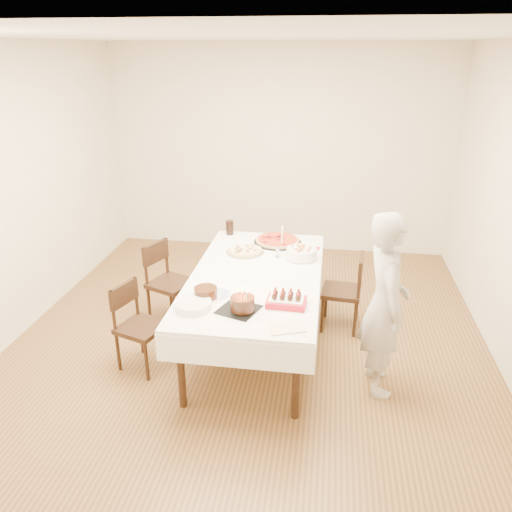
# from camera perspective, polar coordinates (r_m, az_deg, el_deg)

# --- Properties ---
(floor) EXTENTS (5.00, 5.00, 0.00)m
(floor) POSITION_cam_1_polar(r_m,az_deg,el_deg) (4.90, -0.71, -9.54)
(floor) COLOR brown
(floor) RESTS_ON ground
(wall_back) EXTENTS (4.50, 0.04, 2.70)m
(wall_back) POSITION_cam_1_polar(r_m,az_deg,el_deg) (6.75, 2.67, 11.86)
(wall_back) COLOR beige
(wall_back) RESTS_ON floor
(wall_front) EXTENTS (4.50, 0.04, 2.70)m
(wall_front) POSITION_cam_1_polar(r_m,az_deg,el_deg) (2.14, -11.91, -14.06)
(wall_front) COLOR beige
(wall_front) RESTS_ON floor
(wall_left) EXTENTS (0.04, 5.00, 2.70)m
(wall_left) POSITION_cam_1_polar(r_m,az_deg,el_deg) (5.19, -26.32, 6.21)
(wall_left) COLOR beige
(wall_left) RESTS_ON floor
(ceiling) EXTENTS (5.00, 5.00, 0.00)m
(ceiling) POSITION_cam_1_polar(r_m,az_deg,el_deg) (4.15, -0.91, 23.86)
(ceiling) COLOR white
(ceiling) RESTS_ON wall_back
(dining_table) EXTENTS (1.19, 2.17, 0.75)m
(dining_table) POSITION_cam_1_polar(r_m,az_deg,el_deg) (4.62, 0.00, -6.28)
(dining_table) COLOR white
(dining_table) RESTS_ON floor
(chair_right_savory) EXTENTS (0.44, 0.44, 0.79)m
(chair_right_savory) POSITION_cam_1_polar(r_m,az_deg,el_deg) (5.00, 9.73, -4.00)
(chair_right_savory) COLOR black
(chair_right_savory) RESTS_ON floor
(chair_left_savory) EXTENTS (0.55, 0.55, 0.83)m
(chair_left_savory) POSITION_cam_1_polar(r_m,az_deg,el_deg) (5.11, -9.69, -3.13)
(chair_left_savory) COLOR black
(chair_left_savory) RESTS_ON floor
(chair_left_dessert) EXTENTS (0.50, 0.50, 0.78)m
(chair_left_dessert) POSITION_cam_1_polar(r_m,az_deg,el_deg) (4.45, -12.91, -7.98)
(chair_left_dessert) COLOR black
(chair_left_dessert) RESTS_ON floor
(person) EXTENTS (0.45, 0.60, 1.52)m
(person) POSITION_cam_1_polar(r_m,az_deg,el_deg) (4.04, 14.47, -5.40)
(person) COLOR beige
(person) RESTS_ON floor
(pizza_white) EXTENTS (0.37, 0.37, 0.04)m
(pizza_white) POSITION_cam_1_polar(r_m,az_deg,el_deg) (4.90, -1.25, 0.58)
(pizza_white) COLOR beige
(pizza_white) RESTS_ON dining_table
(pizza_pepperoni) EXTENTS (0.62, 0.62, 0.04)m
(pizza_pepperoni) POSITION_cam_1_polar(r_m,az_deg,el_deg) (5.17, 2.47, 1.79)
(pizza_pepperoni) COLOR red
(pizza_pepperoni) RESTS_ON dining_table
(red_placemat) EXTENTS (0.34, 0.34, 0.01)m
(red_placemat) POSITION_cam_1_polar(r_m,az_deg,el_deg) (5.00, 5.45, 0.71)
(red_placemat) COLOR #B21E1E
(red_placemat) RESTS_ON dining_table
(pasta_bowl) EXTENTS (0.35, 0.35, 0.09)m
(pasta_bowl) POSITION_cam_1_polar(r_m,az_deg,el_deg) (4.78, 5.21, 0.33)
(pasta_bowl) COLOR white
(pasta_bowl) RESTS_ON dining_table
(taper_candle) EXTENTS (0.07, 0.07, 0.24)m
(taper_candle) POSITION_cam_1_polar(r_m,az_deg,el_deg) (4.98, 2.99, 2.19)
(taper_candle) COLOR white
(taper_candle) RESTS_ON dining_table
(shaker_pair) EXTENTS (0.09, 0.09, 0.10)m
(shaker_pair) POSITION_cam_1_polar(r_m,az_deg,el_deg) (4.79, 2.46, 0.36)
(shaker_pair) COLOR white
(shaker_pair) RESTS_ON dining_table
(cola_glass) EXTENTS (0.09, 0.09, 0.15)m
(cola_glass) POSITION_cam_1_polar(r_m,az_deg,el_deg) (5.38, -3.02, 3.26)
(cola_glass) COLOR black
(cola_glass) RESTS_ON dining_table
(layer_cake) EXTENTS (0.26, 0.26, 0.10)m
(layer_cake) POSITION_cam_1_polar(r_m,az_deg,el_deg) (4.03, -5.77, -4.25)
(layer_cake) COLOR #361B0D
(layer_cake) RESTS_ON dining_table
(cake_board) EXTENTS (0.37, 0.37, 0.01)m
(cake_board) POSITION_cam_1_polar(r_m,az_deg,el_deg) (3.87, -2.00, -6.16)
(cake_board) COLOR black
(cake_board) RESTS_ON dining_table
(birthday_cake) EXTENTS (0.21, 0.21, 0.17)m
(birthday_cake) POSITION_cam_1_polar(r_m,az_deg,el_deg) (3.80, -1.56, -5.01)
(birthday_cake) COLOR black
(birthday_cake) RESTS_ON dining_table
(strawberry_box) EXTENTS (0.31, 0.22, 0.08)m
(strawberry_box) POSITION_cam_1_polar(r_m,az_deg,el_deg) (3.92, 3.49, -5.13)
(strawberry_box) COLOR #B31423
(strawberry_box) RESTS_ON dining_table
(box_lid) EXTENTS (0.30, 0.25, 0.02)m
(box_lid) POSITION_cam_1_polar(r_m,az_deg,el_deg) (3.63, 3.51, -8.22)
(box_lid) COLOR beige
(box_lid) RESTS_ON dining_table
(plate_stack) EXTENTS (0.30, 0.30, 0.06)m
(plate_stack) POSITION_cam_1_polar(r_m,az_deg,el_deg) (3.90, -7.19, -5.57)
(plate_stack) COLOR white
(plate_stack) RESTS_ON dining_table
(china_plate) EXTENTS (0.22, 0.22, 0.01)m
(china_plate) POSITION_cam_1_polar(r_m,az_deg,el_deg) (4.10, -4.40, -4.34)
(china_plate) COLOR white
(china_plate) RESTS_ON dining_table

